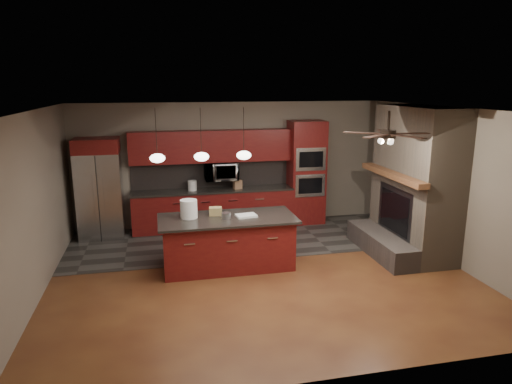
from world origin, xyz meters
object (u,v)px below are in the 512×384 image
object	(u,v)px
kitchen_island	(228,242)
counter_bucket	(192,186)
cardboard_box	(215,211)
counter_box	(238,184)
refrigerator	(100,189)
microwave	(221,171)
paint_can	(226,216)
oven_tower	(306,173)
white_bucket	(189,209)
paint_tray	(246,216)

from	to	relation	value
kitchen_island	counter_bucket	size ratio (longest dim) A/B	10.95
cardboard_box	counter_box	world-z (taller)	counter_box
kitchen_island	counter_box	xyz separation A→B (m)	(0.59, 2.24, 0.53)
refrigerator	microwave	bearing A→B (deg)	2.90
paint_can	kitchen_island	bearing A→B (deg)	68.26
oven_tower	white_bucket	xyz separation A→B (m)	(-2.86, -2.16, -0.11)
microwave	kitchen_island	size ratio (longest dim) A/B	0.31
oven_tower	refrigerator	distance (m)	4.56
paint_tray	counter_bucket	world-z (taller)	counter_bucket
oven_tower	paint_can	bearing A→B (deg)	-133.49
microwave	kitchen_island	bearing A→B (deg)	-95.69
oven_tower	microwave	world-z (taller)	oven_tower
microwave	paint_can	xyz separation A→B (m)	(-0.26, -2.42, -0.33)
white_bucket	paint_can	world-z (taller)	white_bucket
oven_tower	cardboard_box	bearing A→B (deg)	-138.76
refrigerator	white_bucket	bearing A→B (deg)	-50.82
kitchen_island	white_bucket	xyz separation A→B (m)	(-0.65, 0.12, 0.62)
kitchen_island	counter_bucket	distance (m)	2.39
paint_can	cardboard_box	size ratio (longest dim) A/B	0.72
oven_tower	counter_box	xyz separation A→B (m)	(-1.62, -0.04, -0.19)
counter_box	cardboard_box	bearing A→B (deg)	-122.58
oven_tower	paint_tray	xyz separation A→B (m)	(-1.87, -2.30, -0.25)
paint_can	microwave	bearing A→B (deg)	83.76
cardboard_box	refrigerator	bearing A→B (deg)	143.23
counter_bucket	white_bucket	bearing A→B (deg)	-96.17
oven_tower	refrigerator	world-z (taller)	oven_tower
oven_tower	counter_bucket	size ratio (longest dim) A/B	10.88
white_bucket	counter_bucket	xyz separation A→B (m)	(0.23, 2.17, -0.07)
oven_tower	paint_can	world-z (taller)	oven_tower
oven_tower	counter_box	distance (m)	1.63
counter_bucket	cardboard_box	bearing A→B (deg)	-83.54
kitchen_island	white_bucket	world-z (taller)	white_bucket
paint_tray	microwave	bearing A→B (deg)	85.00
counter_bucket	paint_can	bearing A→B (deg)	-80.70
refrigerator	counter_box	xyz separation A→B (m)	(2.94, 0.03, -0.06)
kitchen_island	oven_tower	bearing A→B (deg)	45.95
microwave	cardboard_box	xyz separation A→B (m)	(-0.41, -2.15, -0.31)
microwave	refrigerator	world-z (taller)	refrigerator
kitchen_island	white_bucket	distance (m)	0.91
white_bucket	cardboard_box	distance (m)	0.48
microwave	refrigerator	xyz separation A→B (m)	(-2.59, -0.13, -0.24)
counter_bucket	counter_box	distance (m)	1.01
paint_can	white_bucket	bearing A→B (deg)	162.07
kitchen_island	microwave	bearing A→B (deg)	84.33
microwave	kitchen_island	world-z (taller)	microwave
microwave	cardboard_box	distance (m)	2.21
refrigerator	paint_can	world-z (taller)	refrigerator
refrigerator	white_bucket	distance (m)	2.69
counter_bucket	counter_box	world-z (taller)	counter_bucket
paint_tray	counter_box	size ratio (longest dim) A/B	1.77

